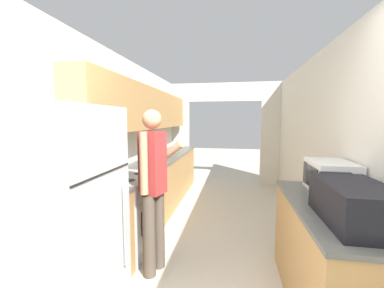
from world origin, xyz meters
name	(u,v)px	position (x,y,z in m)	size (l,w,h in m)	color
wall_left	(129,128)	(-1.29, 2.30, 1.48)	(0.38, 7.34, 2.50)	silver
wall_right	(335,151)	(1.37, 1.87, 1.25)	(0.06, 7.34, 2.50)	silver
wall_far_with_doorway	(224,125)	(0.00, 4.97, 1.45)	(3.09, 0.06, 2.50)	silver
counter_left	(163,180)	(-1.04, 3.18, 0.46)	(0.62, 3.93, 0.92)	#B2844C
counter_right	(330,260)	(1.04, 1.00, 0.46)	(0.62, 1.47, 0.92)	#B2844C
refrigerator	(64,220)	(-0.99, 0.52, 0.85)	(0.73, 0.75, 1.70)	#B7B7BC
range_oven	(126,213)	(-1.04, 1.61, 0.47)	(0.66, 0.78, 1.06)	#B7B7BC
person	(153,187)	(-0.55, 1.26, 0.92)	(0.54, 0.44, 1.70)	#4C4238
suitcase	(355,204)	(1.04, 0.68, 1.05)	(0.38, 0.66, 0.27)	black
microwave	(330,177)	(1.15, 1.37, 1.07)	(0.36, 0.49, 0.30)	white
knife	(146,167)	(-0.98, 2.17, 0.93)	(0.10, 0.32, 0.02)	#B7B7BC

